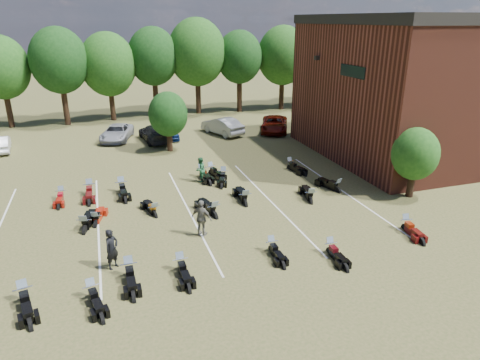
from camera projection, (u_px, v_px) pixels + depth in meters
name	position (u px, v px, depth m)	size (l,w,h in m)	color
ground	(257.00, 227.00, 22.68)	(160.00, 160.00, 0.00)	brown
car_1	(0.00, 144.00, 35.40)	(1.39, 3.97, 1.31)	silver
car_2	(117.00, 133.00, 38.79)	(2.27, 4.93, 1.37)	#9899A1
car_3	(155.00, 133.00, 38.38)	(2.13, 5.24, 1.52)	black
car_4	(168.00, 131.00, 39.35)	(1.61, 4.01, 1.37)	navy
car_5	(222.00, 126.00, 40.78)	(1.69, 4.85, 1.60)	#9D9D99
car_6	(274.00, 124.00, 41.68)	(2.46, 5.33, 1.48)	#560D04
car_7	(325.00, 119.00, 44.01)	(1.89, 4.65, 1.35)	#3A3A3F
person_black	(112.00, 249.00, 18.67)	(0.68, 0.45, 1.86)	black
person_green	(200.00, 170.00, 28.76)	(0.83, 0.65, 1.71)	#225C35
person_grey	(202.00, 218.00, 21.49)	(1.13, 0.47, 1.92)	#636055
motorcycle_0	(25.00, 302.00, 16.68)	(0.75, 2.34, 1.30)	black
motorcycle_1	(130.00, 276.00, 18.34)	(0.74, 2.32, 1.29)	black
motorcycle_2	(93.00, 298.00, 16.89)	(0.68, 2.14, 1.19)	black
motorcycle_3	(181.00, 271.00, 18.76)	(0.69, 2.16, 1.21)	black
motorcycle_4	(271.00, 251.00, 20.30)	(0.63, 1.99, 1.11)	black
motorcycle_5	(330.00, 253.00, 20.14)	(0.65, 2.04, 1.14)	black
motorcycle_6	(405.00, 230.00, 22.41)	(0.68, 2.15, 1.20)	#4B0B0A
motorcycle_7	(96.00, 226.00, 22.84)	(0.69, 2.16, 1.20)	maroon
motorcycle_8	(155.00, 216.00, 23.94)	(0.69, 2.17, 1.21)	black
motorcycle_9	(85.00, 232.00, 22.16)	(0.80, 2.50, 1.39)	black
motorcycle_10	(245.00, 205.00, 25.40)	(0.79, 2.49, 1.39)	black
motorcycle_11	(214.00, 217.00, 23.82)	(0.80, 2.51, 1.40)	black
motorcycle_12	(310.00, 202.00, 25.73)	(0.77, 2.41, 1.34)	black
motorcycle_13	(337.00, 192.00, 27.31)	(0.75, 2.36, 1.32)	black
motorcycle_14	(90.00, 194.00, 26.97)	(0.78, 2.44, 1.36)	#460A0C
motorcycle_15	(62.00, 199.00, 26.21)	(0.66, 2.06, 1.15)	maroon
motorcycle_16	(122.00, 192.00, 27.32)	(0.79, 2.47, 1.38)	black
motorcycle_17	(202.00, 177.00, 29.97)	(0.77, 2.40, 1.34)	black
motorcycle_18	(211.00, 174.00, 30.43)	(0.70, 2.20, 1.23)	black
motorcycle_19	(223.00, 179.00, 29.45)	(0.71, 2.24, 1.25)	black
motorcycle_20	(290.00, 169.00, 31.44)	(0.71, 2.22, 1.24)	black
brick_building	(470.00, 84.00, 35.23)	(25.40, 15.20, 10.70)	maroon
tree_line	(155.00, 59.00, 45.93)	(56.00, 6.00, 9.79)	black
young_tree_near_building	(415.00, 154.00, 25.67)	(2.80, 2.80, 4.16)	black
young_tree_midfield	(168.00, 114.00, 34.77)	(3.20, 3.20, 4.70)	black
parking_lines	(189.00, 212.00, 24.46)	(20.10, 14.00, 0.01)	silver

